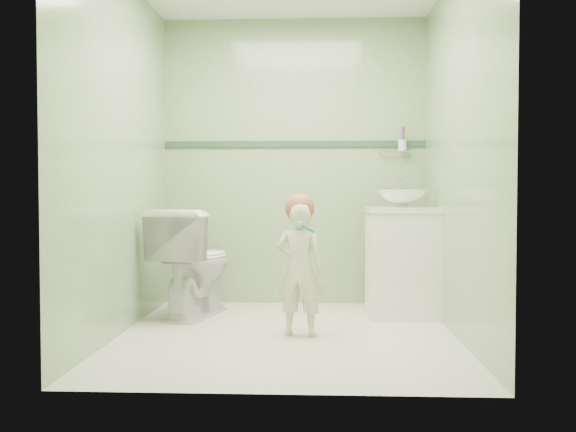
{
  "coord_description": "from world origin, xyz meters",
  "views": [
    {
      "loc": [
        0.2,
        -4.2,
        0.93
      ],
      "look_at": [
        0.0,
        0.15,
        0.78
      ],
      "focal_mm": 40.16,
      "sensor_mm": 36.0,
      "label": 1
    }
  ],
  "objects": [
    {
      "name": "toilet",
      "position": [
        -0.74,
        0.64,
        0.41
      ],
      "size": [
        0.63,
        0.89,
        0.82
      ],
      "primitive_type": "imported",
      "rotation": [
        0.0,
        0.0,
        2.91
      ],
      "color": "white",
      "rests_on": "ground"
    },
    {
      "name": "teal_toothbrush",
      "position": [
        0.13,
        -0.15,
        0.71
      ],
      "size": [
        0.11,
        0.14,
        0.08
      ],
      "color": "#0B8782",
      "rests_on": "toddler"
    },
    {
      "name": "counter",
      "position": [
        0.84,
        0.7,
        0.81
      ],
      "size": [
        0.54,
        0.52,
        0.04
      ],
      "primitive_type": "cube",
      "color": "white",
      "rests_on": "vanity"
    },
    {
      "name": "vanity",
      "position": [
        0.84,
        0.7,
        0.4
      ],
      "size": [
        0.52,
        0.5,
        0.8
      ],
      "primitive_type": "cube",
      "color": "white",
      "rests_on": "ground"
    },
    {
      "name": "cup_holder",
      "position": [
        0.89,
        1.18,
        1.33
      ],
      "size": [
        0.26,
        0.07,
        0.21
      ],
      "color": "silver",
      "rests_on": "room_shell"
    },
    {
      "name": "hair_cap",
      "position": [
        0.08,
        0.01,
        0.84
      ],
      "size": [
        0.19,
        0.19,
        0.19
      ],
      "primitive_type": "sphere",
      "color": "#A3543A",
      "rests_on": "toddler"
    },
    {
      "name": "room_shell",
      "position": [
        0.0,
        0.0,
        1.2
      ],
      "size": [
        2.5,
        2.54,
        2.4
      ],
      "color": "#87A877",
      "rests_on": "ground"
    },
    {
      "name": "ground",
      "position": [
        0.0,
        0.0,
        0.0
      ],
      "size": [
        2.5,
        2.5,
        0.0
      ],
      "primitive_type": "plane",
      "color": "silver",
      "rests_on": "ground"
    },
    {
      "name": "toddler",
      "position": [
        0.08,
        -0.01,
        0.44
      ],
      "size": [
        0.35,
        0.26,
        0.87
      ],
      "primitive_type": "imported",
      "rotation": [
        0.0,
        0.0,
        2.96
      ],
      "color": "silver",
      "rests_on": "ground"
    },
    {
      "name": "trim_stripe",
      "position": [
        0.0,
        1.24,
        1.35
      ],
      "size": [
        2.2,
        0.02,
        0.05
      ],
      "primitive_type": "cube",
      "color": "#2B4D37",
      "rests_on": "room_shell"
    },
    {
      "name": "faucet",
      "position": [
        0.84,
        0.89,
        0.97
      ],
      "size": [
        0.03,
        0.13,
        0.18
      ],
      "color": "silver",
      "rests_on": "counter"
    },
    {
      "name": "basin",
      "position": [
        0.84,
        0.7,
        0.89
      ],
      "size": [
        0.37,
        0.37,
        0.13
      ],
      "primitive_type": "imported",
      "color": "white",
      "rests_on": "counter"
    }
  ]
}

